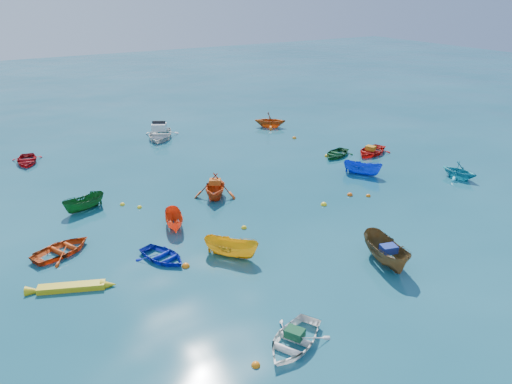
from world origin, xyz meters
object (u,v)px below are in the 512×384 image
kayak_yellow (72,290)px  motorboat_white (160,138)px  dinghy_white_near (293,345)px  dinghy_blue_sw (163,259)px

kayak_yellow → motorboat_white: 23.37m
kayak_yellow → motorboat_white: motorboat_white is taller
dinghy_white_near → motorboat_white: (5.31, 28.25, 0.00)m
dinghy_white_near → motorboat_white: bearing=140.1°
dinghy_white_near → motorboat_white: size_ratio=0.73×
motorboat_white → dinghy_white_near: bearing=-71.5°
dinghy_blue_sw → kayak_yellow: bearing=164.7°
dinghy_blue_sw → kayak_yellow: size_ratio=0.76×
kayak_yellow → dinghy_blue_sw: bearing=-62.7°
dinghy_blue_sw → motorboat_white: size_ratio=0.65×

